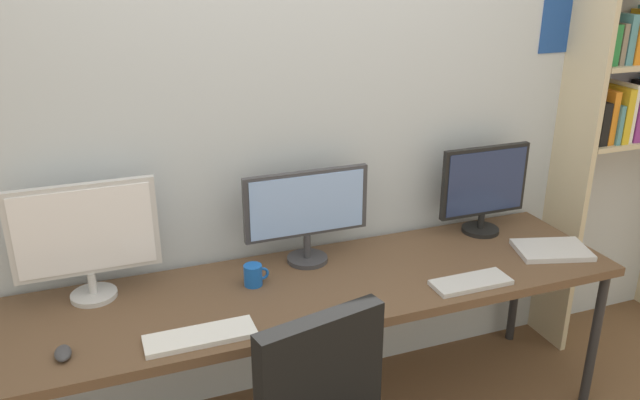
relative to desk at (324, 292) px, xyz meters
The scene contains 11 objects.
wall_back 0.74m from the desk, 89.81° to the left, with size 4.95×0.11×2.60m.
desk is the anchor object (origin of this frame).
bookshelf 1.92m from the desk, ahead, with size 0.83×0.28×2.20m.
monitor_left 0.98m from the desk, 166.72° to the left, with size 0.55×0.18×0.48m.
monitor_center 0.36m from the desk, 90.00° to the left, with size 0.56×0.18×0.42m.
monitor_right 0.97m from the desk, 13.27° to the left, with size 0.45×0.18×0.43m.
keyboard_left 0.61m from the desk, 157.67° to the right, with size 0.39×0.13×0.02m, color silver.
keyboard_right 0.61m from the desk, 22.33° to the right, with size 0.33×0.13×0.02m, color silver.
computer_mouse 1.03m from the desk, behind, with size 0.06×0.10×0.03m, color #38383D.
laptop_closed 1.08m from the desk, ahead, with size 0.32×0.22×0.02m, color silver.
coffee_mug 0.30m from the desk, 163.25° to the left, with size 0.11×0.08×0.09m.
Camera 1 is at (-0.84, -1.58, 2.03)m, focal length 35.83 mm.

